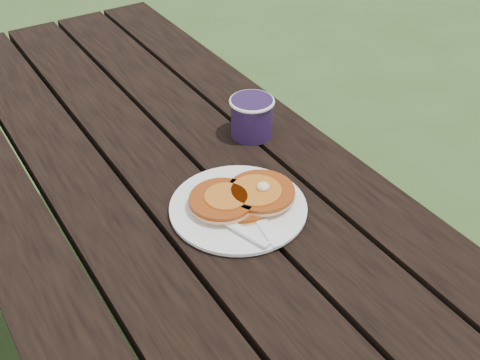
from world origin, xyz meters
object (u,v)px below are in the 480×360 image
pancake_stack (243,197)px  plate (238,208)px  picnic_table (177,303)px  coffee_cup (252,115)px

pancake_stack → plate: bearing=-167.4°
picnic_table → plate: plate is taller
pancake_stack → coffee_cup: size_ratio=2.02×
plate → pancake_stack: (0.01, 0.00, 0.02)m
picnic_table → pancake_stack: (0.08, -0.17, 0.41)m
plate → coffee_cup: (0.17, 0.21, 0.05)m
coffee_cup → plate: bearing=-128.8°
plate → picnic_table: bearing=112.2°
pancake_stack → coffee_cup: 0.26m
pancake_stack → picnic_table: bearing=116.1°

